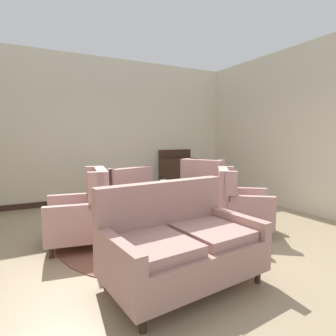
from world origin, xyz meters
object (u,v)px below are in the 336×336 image
at_px(armchair_back_corner, 83,213).
at_px(sideboard, 179,175).
at_px(porcelain_vase, 164,192).
at_px(armchair_foreground_right, 205,192).
at_px(side_table, 190,197).
at_px(coffee_table, 163,209).
at_px(armchair_near_window, 239,205).
at_px(armchair_far_left, 122,197).
at_px(settee, 180,244).

bearing_deg(armchair_back_corner, sideboard, 138.89).
bearing_deg(sideboard, porcelain_vase, -124.46).
bearing_deg(armchair_foreground_right, side_table, 77.28).
xyz_separation_m(coffee_table, armchair_near_window, (1.09, -0.49, 0.05)).
relative_size(armchair_far_left, armchair_back_corner, 1.04).
relative_size(coffee_table, armchair_foreground_right, 0.70).
distance_m(armchair_near_window, side_table, 0.97).
relative_size(armchair_foreground_right, sideboard, 0.93).
height_order(armchair_far_left, side_table, armchair_far_left).
distance_m(armchair_back_corner, sideboard, 3.72).
distance_m(coffee_table, armchair_foreground_right, 1.33).
relative_size(armchair_back_corner, sideboard, 0.90).
xyz_separation_m(settee, sideboard, (2.22, 3.89, 0.12)).
bearing_deg(coffee_table, armchair_foreground_right, 25.15).
bearing_deg(side_table, armchair_near_window, -70.10).
bearing_deg(sideboard, armchair_foreground_right, -104.53).
xyz_separation_m(porcelain_vase, armchair_near_window, (1.06, -0.52, -0.21)).
xyz_separation_m(coffee_table, porcelain_vase, (0.03, 0.03, 0.26)).
bearing_deg(porcelain_vase, armchair_back_corner, 176.66).
xyz_separation_m(settee, armchair_near_window, (1.62, 0.95, 0.02)).
bearing_deg(armchair_foreground_right, armchair_near_window, 143.03).
bearing_deg(sideboard, armchair_back_corner, -140.75).
bearing_deg(settee, armchair_far_left, 79.23).
relative_size(armchair_foreground_right, side_table, 1.51).
distance_m(armchair_far_left, armchair_back_corner, 1.29).
height_order(porcelain_vase, side_table, porcelain_vase).
bearing_deg(armchair_far_left, armchair_foreground_right, 144.04).
bearing_deg(armchair_foreground_right, porcelain_vase, 83.33).
bearing_deg(porcelain_vase, side_table, 27.78).
bearing_deg(armchair_near_window, armchair_foreground_right, 30.60).
distance_m(armchair_back_corner, armchair_foreground_right, 2.43).
bearing_deg(porcelain_vase, coffee_table, -132.12).
distance_m(coffee_table, armchair_near_window, 1.20).
relative_size(side_table, sideboard, 0.61).
height_order(settee, sideboard, sideboard).
distance_m(armchair_foreground_right, armchair_near_window, 1.06).
bearing_deg(armchair_foreground_right, coffee_table, 84.08).
bearing_deg(porcelain_vase, armchair_far_left, 108.43).
distance_m(coffee_table, settee, 1.53).
bearing_deg(coffee_table, side_table, 28.76).
distance_m(armchair_back_corner, armchair_near_window, 2.35).
bearing_deg(sideboard, coffee_table, -124.57).
height_order(settee, armchair_foreground_right, armchair_foreground_right).
relative_size(settee, sideboard, 1.38).
bearing_deg(side_table, coffee_table, -151.24).
height_order(armchair_far_left, armchair_foreground_right, armchair_foreground_right).
bearing_deg(porcelain_vase, settee, -110.68).
xyz_separation_m(armchair_far_left, armchair_back_corner, (-0.87, -0.95, 0.03)).
bearing_deg(armchair_near_window, sideboard, 25.01).
relative_size(porcelain_vase, armchair_near_window, 0.32).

